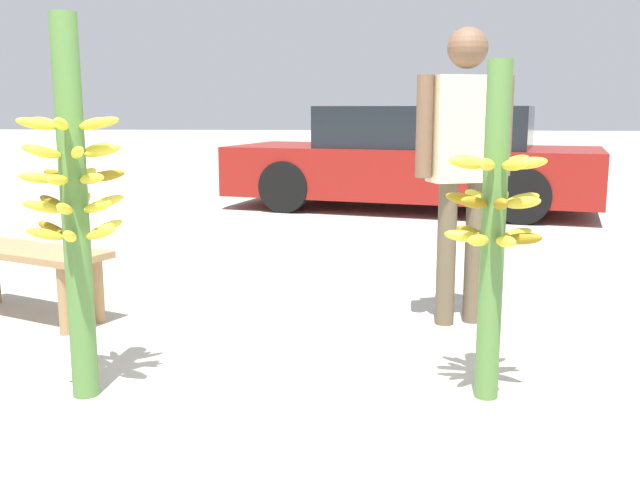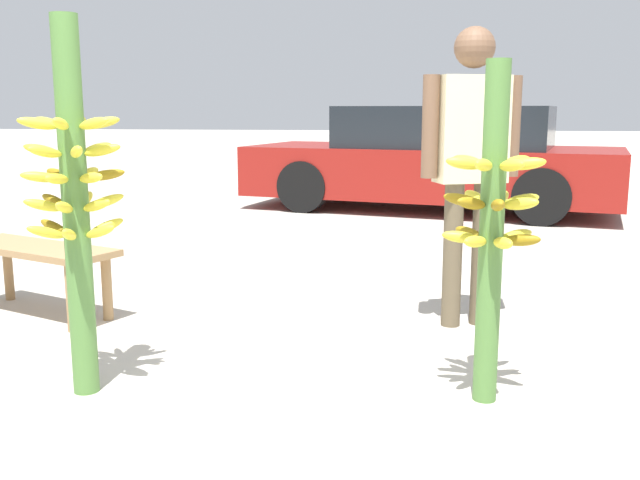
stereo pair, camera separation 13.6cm
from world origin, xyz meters
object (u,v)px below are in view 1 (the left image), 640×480
Objects in this scene: parked_car at (416,159)px; banana_stalk_left at (74,202)px; vendor_person at (464,149)px; market_bench at (24,260)px; banana_stalk_center at (493,223)px.

banana_stalk_left is at bearing 178.17° from parked_car.
vendor_person is 1.45× the size of market_bench.
banana_stalk_center is 1.24× the size of market_bench.
banana_stalk_left is 1.48m from market_bench.
market_bench is (-2.58, 1.00, -0.42)m from banana_stalk_center.
banana_stalk_center is 2.80m from market_bench.
parked_car is at bearing 90.04° from banana_stalk_center.
vendor_person reaches higher than banana_stalk_left.
parked_car is at bearing 86.10° from market_bench.
vendor_person is (1.76, 1.22, 0.16)m from banana_stalk_left.
banana_stalk_center reaches higher than market_bench.
banana_stalk_left is at bearing -30.25° from market_bench.
banana_stalk_center is 0.85× the size of vendor_person.
banana_stalk_left reaches higher than market_bench.
banana_stalk_center reaches higher than parked_car.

